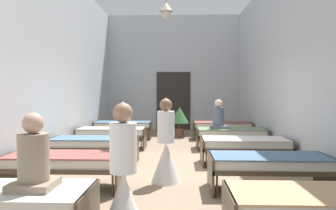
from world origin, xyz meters
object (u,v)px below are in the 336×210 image
bed_right_row_1 (269,164)px  nurse_mid_aisle (166,152)px  bed_left_row_0 (1,201)px  nurse_near_aisle (123,188)px  patient_seated_secondary (34,161)px  bed_right_row_4 (222,126)px  bed_left_row_1 (64,162)px  bed_left_row_3 (112,133)px  bed_right_row_3 (231,133)px  bed_right_row_0 (321,205)px  bed_left_row_2 (94,144)px  bed_left_row_4 (123,126)px  patient_seated_primary (218,118)px  bed_right_row_2 (245,144)px  potted_plant (180,117)px

bed_right_row_1 → nurse_mid_aisle: 1.73m
bed_left_row_0 → nurse_near_aisle: size_ratio=1.28×
patient_seated_secondary → bed_right_row_4: bearing=68.6°
bed_left_row_1 → bed_left_row_3: size_ratio=1.00×
bed_right_row_1 → patient_seated_secondary: bearing=-147.6°
bed_right_row_3 → nurse_mid_aisle: nurse_mid_aisle is taller
bed_right_row_3 → nurse_near_aisle: bearing=-110.6°
bed_right_row_0 → bed_right_row_4: same height
bed_left_row_2 → nurse_mid_aisle: size_ratio=1.28×
bed_right_row_0 → nurse_mid_aisle: 2.88m
bed_right_row_1 → bed_left_row_4: size_ratio=1.00×
bed_left_row_4 → nurse_near_aisle: nurse_near_aisle is taller
bed_right_row_1 → patient_seated_secondary: (-2.97, -1.88, 0.43)m
bed_left_row_2 → bed_right_row_3: (3.32, 1.90, 0.00)m
bed_right_row_3 → bed_left_row_4: (-3.32, 1.90, 0.00)m
bed_left_row_4 → patient_seated_primary: (2.97, -1.92, 0.43)m
bed_right_row_1 → bed_left_row_0: bearing=-150.2°
bed_right_row_3 → patient_seated_primary: size_ratio=2.37×
bed_left_row_2 → patient_seated_primary: size_ratio=2.37×
nurse_near_aisle → bed_right_row_3: bearing=-62.8°
bed_left_row_1 → nurse_mid_aisle: 1.71m
bed_left_row_0 → bed_right_row_0: (3.32, 0.00, 0.00)m
nurse_mid_aisle → bed_right_row_4: bearing=61.9°
bed_right_row_2 → bed_right_row_0: bearing=-90.0°
nurse_mid_aisle → potted_plant: (0.26, 5.68, 0.18)m
bed_left_row_2 → bed_right_row_2: same height
patient_seated_primary → bed_left_row_1: bearing=-128.1°
bed_left_row_3 → bed_left_row_4: (0.00, 1.90, 0.00)m
bed_left_row_0 → bed_right_row_1: (3.32, 1.90, 0.00)m
bed_right_row_0 → nurse_near_aisle: bearing=173.8°
bed_left_row_4 → nurse_near_aisle: 7.48m
bed_right_row_2 → patient_seated_secondary: bearing=-128.1°
nurse_near_aisle → bed_right_row_2: bearing=-72.2°
patient_seated_secondary → bed_left_row_0: bearing=-177.1°
bed_right_row_0 → bed_left_row_4: bearing=113.6°
bed_left_row_4 → nurse_mid_aisle: 5.51m
bed_right_row_4 → bed_left_row_3: bearing=-150.2°
bed_left_row_3 → bed_left_row_4: same height
patient_seated_primary → bed_right_row_1: bearing=-84.7°
bed_left_row_2 → patient_seated_secondary: size_ratio=2.37×
bed_right_row_3 → nurse_mid_aisle: 3.75m
bed_left_row_4 → patient_seated_secondary: (0.35, -7.58, 0.43)m
patient_seated_primary → nurse_near_aisle: bearing=-107.4°
bed_left_row_3 → bed_right_row_4: size_ratio=1.00×
bed_right_row_3 → patient_seated_secondary: patient_seated_secondary is taller
bed_left_row_2 → bed_left_row_3: same height
nurse_near_aisle → patient_seated_secondary: nurse_near_aisle is taller
bed_left_row_3 → nurse_near_aisle: bearing=-77.0°
bed_left_row_4 → patient_seated_primary: bearing=-32.9°
bed_right_row_4 → nurse_near_aisle: nurse_near_aisle is taller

